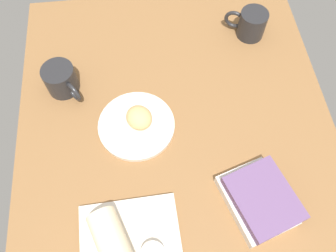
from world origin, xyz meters
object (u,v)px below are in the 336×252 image
at_px(second_mug, 251,24).
at_px(book_stack, 259,200).
at_px(scone_pastry, 139,118).
at_px(square_plate, 131,249).
at_px(coffee_mug, 61,80).
at_px(breakfast_wrap, 111,242).
at_px(round_plate, 137,125).

bearing_deg(second_mug, book_stack, 169.68).
bearing_deg(second_mug, scone_pastry, 128.13).
relative_size(square_plate, coffee_mug, 1.93).
bearing_deg(breakfast_wrap, square_plate, 140.11).
xyz_separation_m(round_plate, second_mug, (0.30, -0.39, 0.04)).
height_order(square_plate, breakfast_wrap, breakfast_wrap).
bearing_deg(coffee_mug, round_plate, -127.03).
bearing_deg(square_plate, round_plate, -6.16).
relative_size(book_stack, coffee_mug, 1.77).
distance_m(square_plate, second_mug, 0.77).
bearing_deg(second_mug, round_plate, 127.91).
bearing_deg(coffee_mug, second_mug, -75.93).
relative_size(book_stack, second_mug, 1.71).
relative_size(round_plate, second_mug, 1.69).
bearing_deg(coffee_mug, square_plate, -160.83).
bearing_deg(breakfast_wrap, second_mug, -146.57).
bearing_deg(scone_pastry, coffee_mug, 55.28).
xyz_separation_m(breakfast_wrap, book_stack, (0.06, -0.37, -0.02)).
height_order(round_plate, book_stack, book_stack).
xyz_separation_m(scone_pastry, second_mug, (0.30, -0.38, 0.01)).
bearing_deg(breakfast_wrap, scone_pastry, -124.66).
relative_size(scone_pastry, book_stack, 0.35).
bearing_deg(scone_pastry, round_plate, 118.57).
xyz_separation_m(scone_pastry, square_plate, (-0.34, 0.05, -0.03)).
bearing_deg(round_plate, scone_pastry, -61.43).
xyz_separation_m(round_plate, book_stack, (-0.25, -0.29, 0.02)).
bearing_deg(scone_pastry, book_stack, -133.02).
distance_m(coffee_mug, second_mug, 0.62).
xyz_separation_m(breakfast_wrap, coffee_mug, (0.47, 0.13, -0.01)).
height_order(round_plate, square_plate, square_plate).
bearing_deg(square_plate, second_mug, -33.82).
xyz_separation_m(round_plate, scone_pastry, (0.01, -0.01, 0.03)).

